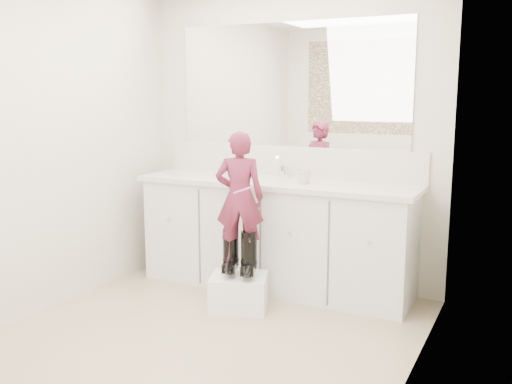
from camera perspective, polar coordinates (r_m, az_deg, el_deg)
The scene contains 16 objects.
floor at distance 3.76m, azimuth -6.20°, elevation -14.97°, with size 3.00×3.00×0.00m, color #897559.
wall_back at distance 4.75m, azimuth 3.40°, elevation 5.32°, with size 2.60×2.60×0.00m, color beige.
wall_left at distance 4.28m, azimuth -21.34°, elevation 4.17°, with size 3.00×3.00×0.00m, color beige.
wall_right at distance 2.93m, azimuth 15.23°, elevation 2.20°, with size 3.00×3.00×0.00m, color beige.
vanity_cabinet at distance 4.63m, azimuth 1.95°, elevation -4.52°, with size 2.20×0.55×0.85m, color silver.
countertop at distance 4.53m, azimuth 1.90°, elevation 0.90°, with size 2.28×0.58×0.04m, color beige.
backsplash at distance 4.76m, azimuth 3.30°, elevation 3.09°, with size 2.28×0.03×0.25m, color beige.
mirror at distance 4.73m, azimuth 3.39°, elevation 10.64°, with size 2.00×0.02×1.00m, color white.
faucet at distance 4.67m, azimuth 2.76°, elevation 2.03°, with size 0.08×0.08×0.10m, color silver.
cup at distance 4.38m, azimuth 4.85°, elevation 1.53°, with size 0.11×0.11×0.11m, color beige.
soap_bottle at distance 4.68m, azimuth -3.01°, elevation 2.67°, with size 0.09×0.09×0.20m, color beige.
step_stool at distance 4.25m, azimuth -1.74°, elevation -10.02°, with size 0.40×0.34×0.26m, color white.
boot_left at distance 4.21m, azimuth -2.53°, elevation -5.97°, with size 0.12×0.22×0.34m, color black, non-canonical shape.
boot_right at distance 4.14m, azimuth -0.71°, elevation -6.23°, with size 0.12×0.22×0.34m, color black, non-canonical shape.
toddler at distance 4.08m, azimuth -1.66°, elevation -0.55°, with size 0.35×0.23×0.96m, color #A83357.
toothbrush at distance 3.97m, azimuth -1.32°, elevation 0.20°, with size 0.01×0.01×0.14m, color #FD62C2.
Camera 1 is at (1.87, -2.85, 1.57)m, focal length 40.00 mm.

